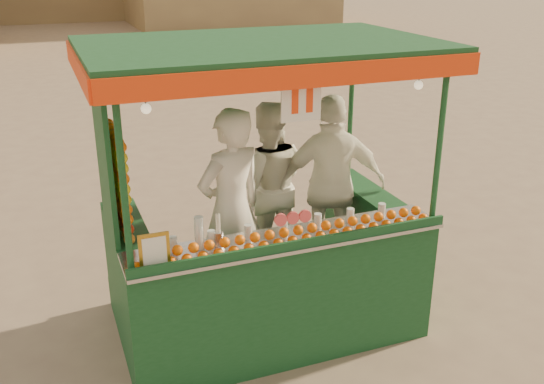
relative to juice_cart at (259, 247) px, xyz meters
name	(u,v)px	position (x,y,z in m)	size (l,w,h in m)	color
ground	(282,304)	(0.34, 0.30, -0.82)	(90.00, 90.00, 0.00)	#6F5B4F
juice_cart	(259,247)	(0.00, 0.00, 0.00)	(2.79, 1.81, 2.54)	#103E1C
vendor_left	(231,210)	(-0.21, 0.07, 0.35)	(0.74, 0.60, 1.75)	white
vendor_middle	(267,185)	(0.33, 0.66, 0.29)	(0.90, 0.77, 1.62)	white
vendor_right	(332,185)	(0.85, 0.32, 0.33)	(1.08, 0.67, 1.72)	white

